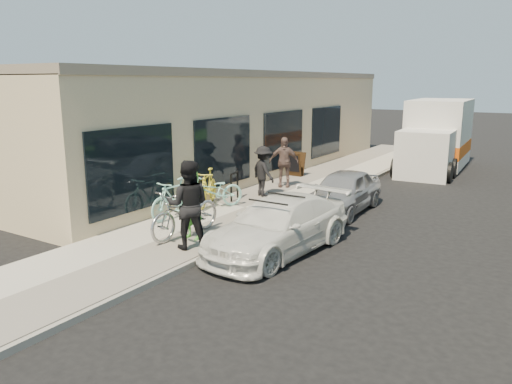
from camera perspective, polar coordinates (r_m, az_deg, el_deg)
The scene contains 17 objects.
ground at distance 11.53m, azimuth -1.23°, elevation -6.88°, with size 120.00×120.00×0.00m, color black.
sidewalk at distance 14.96m, azimuth -1.27°, elevation -2.01°, with size 3.00×34.00×0.15m, color #A6A195.
curb at distance 14.19m, azimuth 3.95°, elevation -2.89°, with size 0.12×34.00×0.13m, color gray.
storefront at distance 20.50m, azimuth -1.14°, elevation 7.76°, with size 3.60×20.00×4.22m.
bike_rack at distance 15.78m, azimuth -2.49°, elevation 1.03°, with size 0.21×0.62×0.89m.
sandwich_board at distance 19.84m, azimuth 4.60°, elevation 3.19°, with size 0.58×0.59×0.93m.
sedan_white at distance 11.39m, azimuth 2.56°, elevation -3.86°, with size 2.16×4.42×1.28m.
sedan_silver at distance 15.11m, azimuth 9.91°, elevation 0.08°, with size 1.47×3.64×1.24m, color #96979B.
moving_truck at distance 23.49m, azimuth 19.91°, elevation 5.72°, with size 2.67×6.30×3.04m.
tandem_bike at distance 12.15m, azimuth -8.01°, elevation -2.37°, with size 0.77×2.22×1.16m, color #AFAFB1.
woman_rider at distance 11.88m, azimuth -7.26°, elevation -1.50°, with size 0.60×0.39×1.64m, color green.
man_standing at distance 11.18m, azimuth -7.75°, elevation -1.46°, with size 0.97×0.76×2.00m, color black.
cruiser_bike_a at distance 13.82m, azimuth -9.33°, elevation -0.75°, with size 0.51×1.82×1.09m, color #92DACC.
cruiser_bike_b at distance 14.74m, azimuth -4.94°, elevation 0.07°, with size 0.68×1.95×1.02m, color #92DACC.
cruiser_bike_c at distance 15.12m, azimuth -5.52°, elevation 0.52°, with size 0.52×1.83×1.10m, color yellow.
bystander_a at distance 16.24m, azimuth 0.84°, elevation 2.39°, with size 1.06×0.61×1.64m, color black.
bystander_b at distance 17.71m, azimuth 3.19°, elevation 3.44°, with size 1.04×0.43×1.78m, color brown.
Camera 1 is at (6.02, -9.05, 3.83)m, focal length 35.00 mm.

